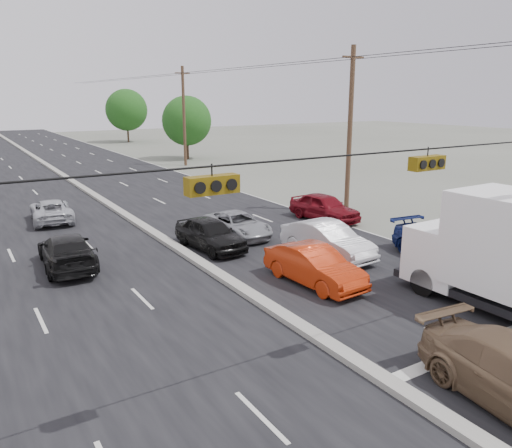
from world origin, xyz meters
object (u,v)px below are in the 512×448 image
object	(u,v)px
queue_car_a	(210,234)
queue_car_c	(238,225)
red_sedan	(314,266)
utility_pole_right_c	(184,116)
tree_right_mid	(187,121)
queue_car_d	(444,245)
oncoming_near	(67,252)
oncoming_far	(51,211)
utility_pole_right_b	(350,129)
tree_right_far	(127,110)
queue_car_b	(327,240)
queue_car_e	(324,207)

from	to	relation	value
queue_car_a	queue_car_c	bearing A→B (deg)	24.63
red_sedan	utility_pole_right_c	bearing A→B (deg)	70.33
queue_car_c	tree_right_mid	bearing A→B (deg)	68.07
utility_pole_right_c	queue_car_a	world-z (taller)	utility_pole_right_c
queue_car_d	oncoming_near	xyz separation A→B (m)	(-14.23, 7.80, -0.04)
queue_car_c	oncoming_far	size ratio (longest dim) A/B	0.96
queue_car_a	utility_pole_right_b	bearing A→B (deg)	9.43
tree_right_far	red_sedan	world-z (taller)	tree_right_far
utility_pole_right_b	queue_car_d	world-z (taller)	utility_pole_right_b
queue_car_a	tree_right_far	bearing A→B (deg)	70.64
utility_pole_right_c	oncoming_far	bearing A→B (deg)	-132.12
queue_car_b	utility_pole_right_c	bearing A→B (deg)	73.58
queue_car_a	queue_car_b	xyz separation A→B (m)	(3.94, -3.85, 0.04)
red_sedan	oncoming_far	world-z (taller)	red_sedan
utility_pole_right_c	queue_car_d	size ratio (longest dim) A/B	1.92
red_sedan	queue_car_b	bearing A→B (deg)	38.43
oncoming_near	oncoming_far	size ratio (longest dim) A/B	1.06
queue_car_c	oncoming_far	world-z (taller)	oncoming_far
queue_car_b	queue_car_d	world-z (taller)	queue_car_b
tree_right_mid	queue_car_d	distance (m)	40.44
queue_car_b	oncoming_far	bearing A→B (deg)	120.92
queue_car_b	queue_car_c	size ratio (longest dim) A/B	1.07
queue_car_b	queue_car_c	bearing A→B (deg)	104.79
queue_car_e	oncoming_far	size ratio (longest dim) A/B	0.99
queue_car_b	queue_car_d	xyz separation A→B (m)	(3.97, -3.13, -0.03)
utility_pole_right_c	utility_pole_right_b	bearing A→B (deg)	-90.00
queue_car_e	utility_pole_right_c	bearing A→B (deg)	78.21
utility_pole_right_c	queue_car_c	xyz separation A→B (m)	(-8.88, -26.63, -4.49)
tree_right_mid	queue_car_c	world-z (taller)	tree_right_mid
red_sedan	queue_car_d	xyz separation A→B (m)	(6.56, -0.79, 0.02)
tree_right_mid	queue_car_a	world-z (taller)	tree_right_mid
utility_pole_right_c	queue_car_b	size ratio (longest dim) A/B	2.09
tree_right_far	queue_car_e	xyz separation A→B (m)	(-6.40, -56.32, -4.17)
queue_car_e	oncoming_near	size ratio (longest dim) A/B	0.93
utility_pole_right_b	red_sedan	world-z (taller)	utility_pole_right_b
queue_car_c	queue_car_d	world-z (taller)	queue_car_d
queue_car_b	queue_car_a	bearing A→B (deg)	131.90
tree_right_mid	queue_car_b	distance (m)	38.17
tree_right_far	queue_car_e	bearing A→B (deg)	-96.48
tree_right_far	queue_car_b	bearing A→B (deg)	-99.80
queue_car_e	queue_car_b	bearing A→B (deg)	-133.65
utility_pole_right_c	tree_right_far	size ratio (longest dim) A/B	1.23
queue_car_e	oncoming_near	bearing A→B (deg)	177.48
red_sedan	oncoming_near	xyz separation A→B (m)	(-7.68, 7.01, -0.02)
tree_right_mid	queue_car_d	xyz separation A→B (m)	(-5.69, -39.88, -3.58)
utility_pole_right_c	oncoming_far	world-z (taller)	utility_pole_right_c
red_sedan	queue_car_d	world-z (taller)	queue_car_d
tree_right_mid	queue_car_b	world-z (taller)	tree_right_mid
queue_car_d	queue_car_e	world-z (taller)	queue_car_e
oncoming_far	tree_right_mid	bearing A→B (deg)	-124.18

